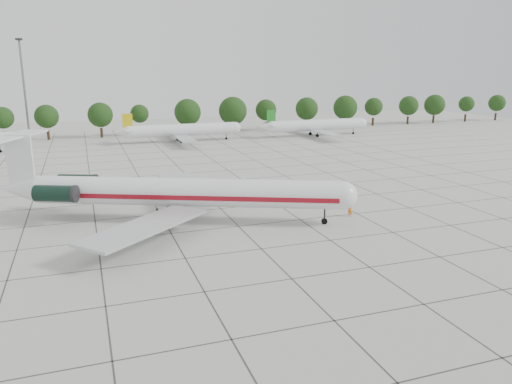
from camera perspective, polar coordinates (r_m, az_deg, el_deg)
ground at (r=59.33m, az=-2.01°, el=-3.94°), size 260.00×260.00×0.00m
apron_joints at (r=73.22m, az=-5.52°, el=-0.47°), size 170.00×170.00×0.02m
main_airliner at (r=61.51m, az=-10.07°, el=0.05°), size 42.34×31.80×10.37m
ground_crew at (r=64.02m, az=10.68°, el=-1.92°), size 0.79×0.62×1.92m
bg_airliner_c at (r=127.19m, az=-8.42°, el=7.00°), size 28.24×27.20×7.40m
bg_airliner_d at (r=137.47m, az=6.95°, el=7.58°), size 28.24×27.20×7.40m
tree_line at (r=139.52m, az=-17.36°, el=8.41°), size 249.86×8.44×10.22m
floodlight_mast at (r=146.55m, az=-25.02°, el=11.25°), size 1.60×1.60×25.45m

